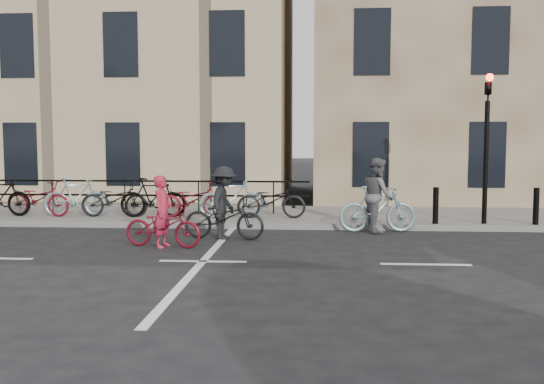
# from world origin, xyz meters

# --- Properties ---
(ground) EXTENTS (120.00, 120.00, 0.00)m
(ground) POSITION_xyz_m (0.00, 0.00, 0.00)
(ground) COLOR black
(ground) RESTS_ON ground
(sidewalk) EXTENTS (46.00, 4.00, 0.15)m
(sidewalk) POSITION_xyz_m (-4.00, 6.00, 0.07)
(sidewalk) COLOR slate
(sidewalk) RESTS_ON ground
(building_east) EXTENTS (14.00, 10.00, 12.00)m
(building_east) POSITION_xyz_m (9.00, 13.00, 6.15)
(building_east) COLOR #856A50
(building_east) RESTS_ON sidewalk
(building_west) EXTENTS (20.00, 10.00, 10.00)m
(building_west) POSITION_xyz_m (-9.00, 13.00, 5.15)
(building_west) COLOR tan
(building_west) RESTS_ON sidewalk
(traffic_light) EXTENTS (0.18, 0.30, 3.90)m
(traffic_light) POSITION_xyz_m (6.20, 4.34, 2.45)
(traffic_light) COLOR black
(traffic_light) RESTS_ON sidewalk
(bollard_east) EXTENTS (0.14, 0.14, 0.90)m
(bollard_east) POSITION_xyz_m (5.00, 4.25, 0.60)
(bollard_east) COLOR black
(bollard_east) RESTS_ON sidewalk
(bollard_west) EXTENTS (0.14, 0.14, 0.90)m
(bollard_west) POSITION_xyz_m (7.40, 4.25, 0.60)
(bollard_west) COLOR black
(bollard_west) RESTS_ON sidewalk
(parked_bikes) EXTENTS (10.40, 1.23, 1.05)m
(parked_bikes) POSITION_xyz_m (-3.30, 5.04, 0.64)
(parked_bikes) COLOR black
(parked_bikes) RESTS_ON sidewalk
(cyclist_pink) EXTENTS (1.75, 0.90, 1.48)m
(cyclist_pink) POSITION_xyz_m (-1.09, 1.43, 0.51)
(cyclist_pink) COLOR maroon
(cyclist_pink) RESTS_ON ground
(cyclist_grey) EXTENTS (1.89, 0.93, 1.79)m
(cyclist_grey) POSITION_xyz_m (3.54, 3.76, 0.72)
(cyclist_grey) COLOR #84A7AD
(cyclist_grey) RESTS_ON ground
(cyclist_dark) EXTENTS (1.91, 1.13, 1.63)m
(cyclist_dark) POSITION_xyz_m (0.02, 2.51, 0.64)
(cyclist_dark) COLOR black
(cyclist_dark) RESTS_ON ground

